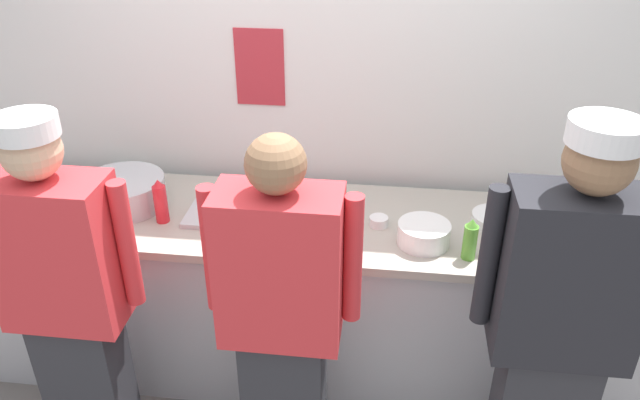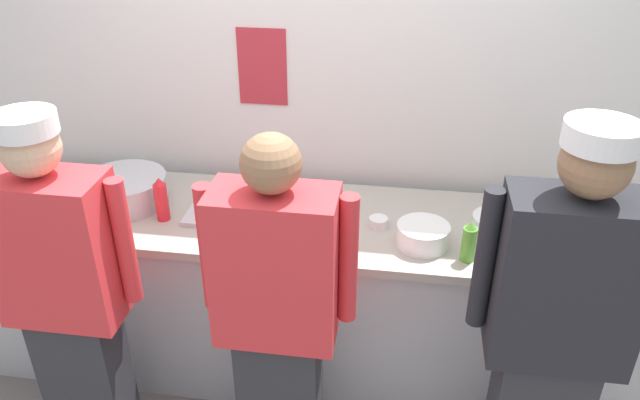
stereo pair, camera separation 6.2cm
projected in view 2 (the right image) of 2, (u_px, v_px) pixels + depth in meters
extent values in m
cube|color=white|center=(320.00, 78.00, 3.06)|extent=(5.12, 0.10, 2.83)
cube|color=#B72D38|center=(262.00, 67.00, 3.02)|extent=(0.24, 0.01, 0.38)
cube|color=#B2B2B7|center=(305.00, 298.00, 3.11)|extent=(3.20, 0.67, 0.86)
cube|color=#A8A093|center=(304.00, 221.00, 2.89)|extent=(3.26, 0.73, 0.04)
cube|color=#2D2D33|center=(89.00, 383.00, 2.66)|extent=(0.32, 0.20, 0.78)
cube|color=red|center=(55.00, 249.00, 2.32)|extent=(0.45, 0.24, 0.61)
cylinder|color=red|center=(124.00, 242.00, 2.31)|extent=(0.07, 0.07, 0.52)
sphere|color=tan|center=(30.00, 148.00, 2.12)|extent=(0.21, 0.21, 0.21)
cylinder|color=white|center=(24.00, 123.00, 2.08)|extent=(0.22, 0.22, 0.07)
cube|color=red|center=(275.00, 267.00, 2.23)|extent=(0.45, 0.24, 0.61)
cylinder|color=red|center=(208.00, 248.00, 2.28)|extent=(0.07, 0.07, 0.52)
cylinder|color=red|center=(348.00, 260.00, 2.22)|extent=(0.07, 0.07, 0.52)
sphere|color=#8C6647|center=(271.00, 163.00, 2.03)|extent=(0.21, 0.21, 0.21)
cube|color=#232328|center=(567.00, 281.00, 2.07)|extent=(0.47, 0.24, 0.64)
cylinder|color=#232328|center=(485.00, 260.00, 2.12)|extent=(0.07, 0.07, 0.55)
sphere|color=#8C6647|center=(596.00, 164.00, 1.86)|extent=(0.22, 0.22, 0.22)
cylinder|color=white|center=(603.00, 135.00, 1.81)|extent=(0.23, 0.23, 0.08)
cylinder|color=white|center=(422.00, 243.00, 2.68)|extent=(0.23, 0.23, 0.01)
cylinder|color=white|center=(422.00, 241.00, 2.67)|extent=(0.23, 0.23, 0.01)
cylinder|color=white|center=(422.00, 239.00, 2.67)|extent=(0.23, 0.23, 0.01)
cylinder|color=white|center=(423.00, 236.00, 2.66)|extent=(0.23, 0.23, 0.01)
cylinder|color=white|center=(423.00, 234.00, 2.66)|extent=(0.23, 0.23, 0.01)
cylinder|color=white|center=(423.00, 232.00, 2.65)|extent=(0.23, 0.23, 0.01)
cylinder|color=white|center=(423.00, 229.00, 2.65)|extent=(0.23, 0.23, 0.01)
cylinder|color=white|center=(424.00, 227.00, 2.64)|extent=(0.23, 0.23, 0.01)
cylinder|color=white|center=(495.00, 225.00, 2.82)|extent=(0.21, 0.21, 0.01)
cylinder|color=white|center=(495.00, 222.00, 2.81)|extent=(0.21, 0.21, 0.01)
cylinder|color=white|center=(496.00, 220.00, 2.80)|extent=(0.21, 0.21, 0.01)
cylinder|color=white|center=(496.00, 218.00, 2.80)|extent=(0.21, 0.21, 0.01)
cylinder|color=#B7BABF|center=(126.00, 190.00, 2.98)|extent=(0.40, 0.40, 0.14)
cube|color=#B7BABF|center=(243.00, 210.00, 2.92)|extent=(0.51, 0.34, 0.02)
cylinder|color=red|center=(162.00, 202.00, 2.83)|extent=(0.06, 0.06, 0.18)
cone|color=red|center=(159.00, 181.00, 2.78)|extent=(0.05, 0.05, 0.04)
cylinder|color=#56A333|center=(469.00, 244.00, 2.55)|extent=(0.06, 0.06, 0.15)
cone|color=#56A333|center=(471.00, 225.00, 2.50)|extent=(0.05, 0.05, 0.04)
cylinder|color=orange|center=(517.00, 241.00, 2.57)|extent=(0.06, 0.06, 0.15)
cone|color=orange|center=(521.00, 222.00, 2.53)|extent=(0.05, 0.05, 0.04)
cylinder|color=white|center=(54.00, 187.00, 3.10)|extent=(0.11, 0.11, 0.04)
cylinder|color=gold|center=(53.00, 185.00, 3.10)|extent=(0.09, 0.09, 0.01)
cylinder|color=white|center=(378.00, 222.00, 2.81)|extent=(0.09, 0.09, 0.04)
cylinder|color=orange|center=(379.00, 219.00, 2.80)|extent=(0.07, 0.07, 0.01)
cylinder|color=white|center=(568.00, 222.00, 2.75)|extent=(0.09, 0.09, 0.11)
cube|color=#B7BABF|center=(52.00, 210.00, 2.93)|extent=(0.19, 0.03, 0.01)
cube|color=black|center=(25.00, 208.00, 2.95)|extent=(0.09, 0.03, 0.02)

